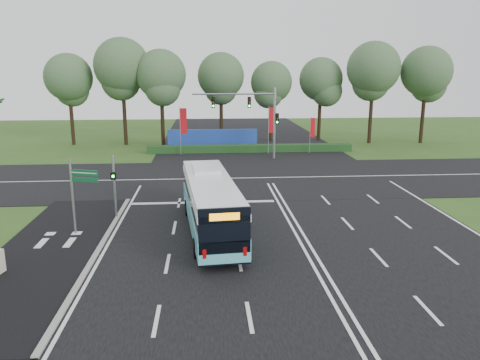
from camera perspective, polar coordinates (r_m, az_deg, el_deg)
The scene contains 15 objects.
ground at distance 26.98m, azimuth 6.19°, elevation -5.54°, with size 120.00×120.00×0.00m, color #2D541C.
road_main at distance 26.97m, azimuth 6.19°, elevation -5.50°, with size 20.00×120.00×0.04m, color black.
road_cross at distance 38.39m, azimuth 3.01°, elevation 0.26°, with size 120.00×14.00×0.05m, color black.
bike_path at distance 24.97m, azimuth -22.22°, elevation -8.00°, with size 5.00×18.00×0.06m, color black.
kerb_strip at distance 24.32m, azimuth -16.79°, elevation -8.05°, with size 0.25×18.00×0.12m, color gray.
city_bus at distance 25.39m, azimuth -3.61°, elevation -2.88°, with size 3.40×11.34×3.20m.
pedestrian_signal at distance 28.59m, azimuth -15.07°, elevation -0.50°, with size 0.31×0.43×3.81m.
street_sign at distance 26.03m, azimuth -19.18°, elevation -0.90°, with size 1.57×0.58×4.19m.
banner_flag_left at distance 48.92m, azimuth -7.01°, elevation 6.78°, with size 0.73×0.14×4.94m.
banner_flag_mid at distance 49.27m, azimuth 3.79°, elevation 6.93°, with size 0.72×0.23×4.99m.
banner_flag_right at distance 50.13m, azimuth 8.77°, elevation 6.10°, with size 0.56×0.16×3.84m.
traffic_light_gantry at distance 46.05m, azimuth 2.02°, elevation 8.29°, with size 8.41×0.28×7.00m.
hedge at distance 50.51m, azimuth 1.25°, elevation 3.86°, with size 22.00×1.20×0.80m, color #143918.
blue_hoarding at distance 52.66m, azimuth -3.35°, elevation 5.00°, with size 10.00×0.30×2.20m, color #1D3FA0.
eucalyptus_row at distance 56.21m, azimuth 1.00°, elevation 12.86°, with size 47.46×8.47×12.31m.
Camera 1 is at (-4.75, -25.10, 8.68)m, focal length 35.00 mm.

